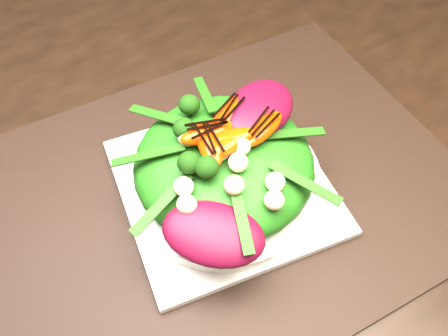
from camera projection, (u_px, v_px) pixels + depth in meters
dining_table at (175, 189)px, 0.59m from camera, size 1.60×0.90×0.75m
placemat at (224, 189)px, 0.56m from camera, size 0.59×0.48×0.00m
plate_base at (224, 186)px, 0.56m from camera, size 0.27×0.27×0.01m
salad_bowl at (224, 180)px, 0.55m from camera, size 0.30×0.30×0.02m
lettuce_mound at (224, 164)px, 0.52m from camera, size 0.22×0.22×0.07m
radicchio_leaf at (260, 108)px, 0.52m from camera, size 0.12×0.10×0.02m
orange_segment at (198, 144)px, 0.49m from camera, size 0.06×0.05×0.02m
broccoli_floret at (162, 142)px, 0.48m from camera, size 0.04×0.04×0.03m
macadamia_nut at (286, 160)px, 0.48m from camera, size 0.02×0.02×0.02m
balsamic_drizzle at (198, 139)px, 0.48m from camera, size 0.04×0.03×0.00m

